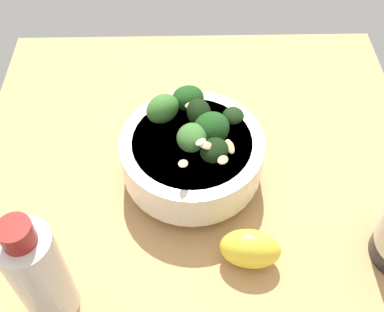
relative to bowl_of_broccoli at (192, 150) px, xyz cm
name	(u,v)px	position (x,y,z in cm)	size (l,w,h in cm)	color
ground_plane	(199,186)	(-0.85, 0.40, -7.07)	(59.85, 59.85, 4.58)	tan
bowl_of_broccoli	(192,150)	(0.00, 0.00, 0.00)	(17.64, 17.92, 11.27)	silver
lemon_wedge	(250,249)	(-6.14, 12.65, -2.20)	(6.83, 4.09, 5.15)	yellow
bottle_tall	(39,274)	(15.21, 17.41, 2.53)	(5.33, 5.33, 16.14)	beige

